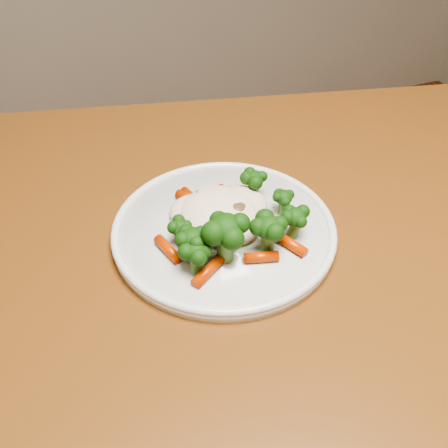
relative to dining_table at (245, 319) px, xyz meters
name	(u,v)px	position (x,y,z in m)	size (l,w,h in m)	color
dining_table	(245,319)	(0.00, 0.00, 0.00)	(1.25, 0.97, 0.75)	brown
plate	(224,233)	(-0.01, 0.04, 0.12)	(0.26, 0.26, 0.01)	white
meal	(228,221)	(-0.01, 0.03, 0.14)	(0.18, 0.16, 0.05)	#F2E2C2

